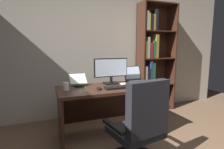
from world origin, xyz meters
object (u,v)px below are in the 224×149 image
at_px(desk, 109,99).
at_px(computer_mouse, 99,88).
at_px(laptop, 135,79).
at_px(coffee_mug, 66,86).
at_px(office_chair, 140,132).
at_px(notepad, 126,84).
at_px(bookshelf, 152,61).
at_px(monitor, 111,71).
at_px(open_binder, 143,86).
at_px(pen, 127,84).
at_px(reading_stand_with_book, 78,80).
at_px(keyboard, 119,87).

height_order(desk, computer_mouse, computer_mouse).
distance_m(laptop, coffee_mug, 1.18).
xyz_separation_m(office_chair, notepad, (0.25, 0.89, 0.33)).
xyz_separation_m(bookshelf, monitor, (-1.10, -0.53, -0.08)).
bearing_deg(desk, laptop, 16.61).
xyz_separation_m(open_binder, pen, (-0.15, 0.23, 0.00)).
bearing_deg(office_chair, reading_stand_with_book, 102.48).
xyz_separation_m(desk, notepad, (0.27, -0.01, 0.21)).
height_order(bookshelf, open_binder, bookshelf).
bearing_deg(reading_stand_with_book, coffee_mug, -128.57).
relative_size(desk, notepad, 7.28).
relative_size(keyboard, pen, 3.00).
bearing_deg(desk, monitor, 60.96).
bearing_deg(monitor, pen, -37.12).
distance_m(bookshelf, open_binder, 1.21).
xyz_separation_m(office_chair, monitor, (0.07, 1.04, 0.53)).
height_order(keyboard, pen, keyboard).
height_order(bookshelf, monitor, bookshelf).
bearing_deg(bookshelf, reading_stand_with_book, -163.58).
height_order(desk, reading_stand_with_book, reading_stand_with_book).
relative_size(bookshelf, open_binder, 4.11).
bearing_deg(pen, laptop, 34.97).
bearing_deg(laptop, computer_mouse, -155.11).
height_order(computer_mouse, coffee_mug, coffee_mug).
xyz_separation_m(bookshelf, open_binder, (-0.75, -0.91, -0.28)).
distance_m(computer_mouse, coffee_mug, 0.44).
distance_m(computer_mouse, reading_stand_with_book, 0.44).
xyz_separation_m(desk, coffee_mug, (-0.64, -0.07, 0.26)).
xyz_separation_m(keyboard, coffee_mug, (-0.72, 0.12, 0.04)).
relative_size(bookshelf, office_chair, 2.20).
bearing_deg(desk, notepad, -2.15).
xyz_separation_m(computer_mouse, notepad, (0.48, 0.18, -0.02)).
distance_m(laptop, notepad, 0.31).
xyz_separation_m(laptop, coffee_mug, (-1.16, -0.22, 0.00)).
relative_size(open_binder, coffee_mug, 4.82).
bearing_deg(reading_stand_with_book, pen, -16.33).
bearing_deg(reading_stand_with_book, bookshelf, 16.42).
xyz_separation_m(desk, bookshelf, (1.18, 0.67, 0.49)).
bearing_deg(computer_mouse, open_binder, -4.38).
height_order(laptop, computer_mouse, laptop).
xyz_separation_m(computer_mouse, open_binder, (0.65, -0.05, -0.01)).
xyz_separation_m(computer_mouse, reading_stand_with_book, (-0.21, 0.39, 0.06)).
xyz_separation_m(monitor, keyboard, (-0.00, -0.33, -0.20)).
distance_m(laptop, open_binder, 0.41).
xyz_separation_m(office_chair, reading_stand_with_book, (-0.44, 1.10, 0.40)).
xyz_separation_m(office_chair, laptop, (0.51, 1.06, 0.37)).
bearing_deg(keyboard, reading_stand_with_book, 142.73).
xyz_separation_m(laptop, reading_stand_with_book, (-0.95, 0.04, 0.03)).
bearing_deg(open_binder, desk, 144.92).
height_order(desk, bookshelf, bookshelf).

